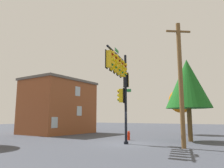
% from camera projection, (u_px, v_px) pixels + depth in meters
% --- Properties ---
extents(ground_plane, '(120.00, 120.00, 0.00)m').
position_uv_depth(ground_plane, '(126.00, 144.00, 16.89)').
color(ground_plane, '#3C404B').
extents(signal_pole_assembly, '(5.13, 2.14, 7.20)m').
position_uv_depth(signal_pole_assembly, '(120.00, 77.00, 16.31)').
color(signal_pole_assembly, black).
rests_on(signal_pole_assembly, ground_plane).
extents(utility_pole, '(1.21, 1.48, 8.86)m').
position_uv_depth(utility_pole, '(181.00, 82.00, 15.17)').
color(utility_pole, brown).
rests_on(utility_pole, ground_plane).
extents(fire_hydrant, '(0.33, 0.24, 0.83)m').
position_uv_depth(fire_hydrant, '(129.00, 136.00, 19.98)').
color(fire_hydrant, red).
rests_on(fire_hydrant, ground_plane).
extents(tree_near, '(4.03, 4.03, 7.36)m').
position_uv_depth(tree_near, '(188.00, 84.00, 19.57)').
color(tree_near, brown).
rests_on(tree_near, ground_plane).
extents(tree_far, '(3.08, 3.08, 5.72)m').
position_uv_depth(tree_far, '(181.00, 101.00, 27.31)').
color(tree_far, brown).
rests_on(tree_far, ground_plane).
extents(brick_building, '(8.88, 6.44, 7.01)m').
position_uv_depth(brick_building, '(59.00, 107.00, 28.81)').
color(brick_building, brown).
rests_on(brick_building, ground_plane).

